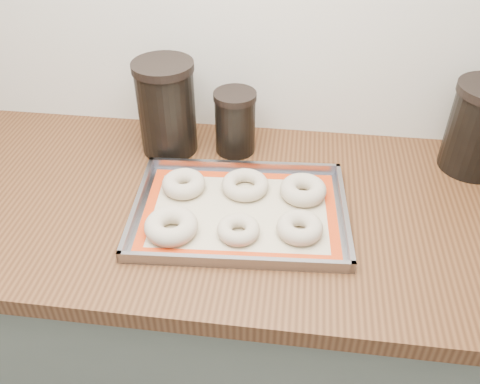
# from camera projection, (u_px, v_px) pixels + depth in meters

# --- Properties ---
(cabinet) EXTENTS (3.00, 0.65, 0.86)m
(cabinet) POSITION_uv_depth(u_px,v_px,m) (317.00, 338.00, 1.41)
(cabinet) COLOR #5B6357
(cabinet) RESTS_ON floor
(countertop) EXTENTS (3.06, 0.68, 0.04)m
(countertop) POSITION_uv_depth(u_px,v_px,m) (336.00, 216.00, 1.13)
(countertop) COLOR #5A341B
(countertop) RESTS_ON cabinet
(baking_tray) EXTENTS (0.48, 0.36, 0.03)m
(baking_tray) POSITION_uv_depth(u_px,v_px,m) (240.00, 211.00, 1.11)
(baking_tray) COLOR gray
(baking_tray) RESTS_ON countertop
(baking_mat) EXTENTS (0.44, 0.32, 0.00)m
(baking_mat) POSITION_uv_depth(u_px,v_px,m) (240.00, 212.00, 1.11)
(baking_mat) COLOR #C6B793
(baking_mat) RESTS_ON baking_tray
(bagel_front_left) EXTENTS (0.12, 0.12, 0.04)m
(bagel_front_left) POSITION_uv_depth(u_px,v_px,m) (171.00, 226.00, 1.04)
(bagel_front_left) COLOR #BFAE94
(bagel_front_left) RESTS_ON baking_mat
(bagel_front_mid) EXTENTS (0.10, 0.10, 0.03)m
(bagel_front_mid) POSITION_uv_depth(u_px,v_px,m) (239.00, 230.00, 1.04)
(bagel_front_mid) COLOR #BFAE94
(bagel_front_mid) RESTS_ON baking_mat
(bagel_front_right) EXTENTS (0.11, 0.11, 0.04)m
(bagel_front_right) POSITION_uv_depth(u_px,v_px,m) (300.00, 228.00, 1.04)
(bagel_front_right) COLOR #BFAE94
(bagel_front_right) RESTS_ON baking_mat
(bagel_back_left) EXTENTS (0.13, 0.13, 0.04)m
(bagel_back_left) POSITION_uv_depth(u_px,v_px,m) (184.00, 184.00, 1.16)
(bagel_back_left) COLOR #BFAE94
(bagel_back_left) RESTS_ON baking_mat
(bagel_back_mid) EXTENTS (0.11, 0.11, 0.03)m
(bagel_back_mid) POSITION_uv_depth(u_px,v_px,m) (245.00, 185.00, 1.16)
(bagel_back_mid) COLOR #BFAE94
(bagel_back_mid) RESTS_ON baking_mat
(bagel_back_right) EXTENTS (0.11, 0.11, 0.04)m
(bagel_back_right) POSITION_uv_depth(u_px,v_px,m) (303.00, 190.00, 1.14)
(bagel_back_right) COLOR #BFAE94
(bagel_back_right) RESTS_ON baking_mat
(canister_left) EXTENTS (0.15, 0.15, 0.24)m
(canister_left) POSITION_uv_depth(u_px,v_px,m) (167.00, 107.00, 1.24)
(canister_left) COLOR black
(canister_left) RESTS_ON countertop
(canister_mid) EXTENTS (0.10, 0.10, 0.16)m
(canister_mid) POSITION_uv_depth(u_px,v_px,m) (235.00, 122.00, 1.26)
(canister_mid) COLOR black
(canister_mid) RESTS_ON countertop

